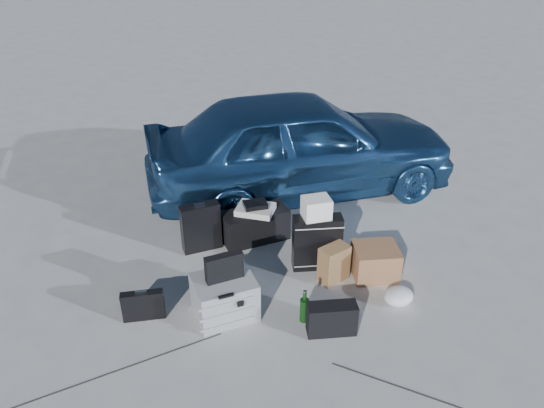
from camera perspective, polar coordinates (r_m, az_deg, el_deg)
The scene contains 16 objects.
ground at distance 5.20m, azimuth 1.67°, elevation -11.22°, with size 60.00×60.00×0.00m, color #B4B4AF.
car at distance 6.90m, azimuth 3.12°, elevation 6.53°, with size 1.60×3.97×1.35m, color #2F6197.
pelican_case at distance 5.04m, azimuth -5.12°, elevation -9.93°, with size 0.55×0.45×0.40m, color #96999B.
laptop_bag at distance 4.85m, azimuth -5.16°, elevation -6.78°, with size 0.35×0.09×0.26m, color black.
briefcase at distance 5.15m, azimuth -13.70°, elevation -10.56°, with size 0.39×0.09×0.30m, color black.
suitcase_left at distance 5.91m, azimuth -7.67°, elevation -2.48°, with size 0.43×0.15×0.56m, color black.
suitcase_right at distance 5.58m, azimuth 4.85°, elevation -4.15°, with size 0.51×0.18×0.61m, color black.
white_carton at distance 5.37m, azimuth 4.80°, elevation -0.42°, with size 0.27×0.22×0.22m, color white.
duffel_bag at distance 6.06m, azimuth -1.81°, elevation -2.31°, with size 0.75×0.32×0.37m, color black.
flat_box_white at distance 5.93m, azimuth -1.80°, elevation -0.58°, with size 0.41×0.31×0.07m, color white.
flat_box_black at distance 5.89m, azimuth -1.82°, elevation -0.07°, with size 0.26×0.18×0.05m, color black.
kraft_bag at distance 5.47m, azimuth 6.67°, elevation -6.37°, with size 0.30×0.18×0.40m, color #9C6444.
cardboard_box at distance 5.62m, azimuth 11.03°, elevation -6.09°, with size 0.45×0.39×0.34m, color #9A6D43.
plastic_bag at distance 5.36m, azimuth 13.47°, elevation -9.62°, with size 0.30×0.26×0.17m, color white.
messenger_bag at distance 4.90m, azimuth 6.45°, elevation -12.18°, with size 0.44×0.17×0.31m, color black.
green_bottle at distance 4.98m, azimuth 3.51°, elevation -10.94°, with size 0.09×0.09×0.34m, color black.
Camera 1 is at (-0.79, -3.82, 3.44)m, focal length 35.00 mm.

